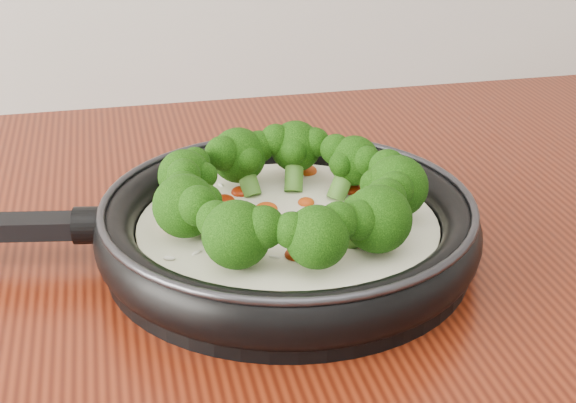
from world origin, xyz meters
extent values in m
cylinder|color=black|center=(-0.09, 1.08, 0.91)|extent=(0.34, 0.34, 0.01)
torus|color=black|center=(-0.09, 1.08, 0.93)|extent=(0.35, 0.35, 0.03)
torus|color=#2D2D33|center=(-0.09, 1.08, 0.95)|extent=(0.34, 0.34, 0.01)
cylinder|color=black|center=(-0.24, 1.11, 0.93)|extent=(0.03, 0.03, 0.03)
cylinder|color=white|center=(-0.09, 1.08, 0.92)|extent=(0.28, 0.28, 0.02)
ellipsoid|color=maroon|center=(-0.10, 1.08, 0.93)|extent=(0.02, 0.02, 0.01)
ellipsoid|color=maroon|center=(-0.11, 1.10, 0.93)|extent=(0.03, 0.03, 0.01)
ellipsoid|color=#CA410C|center=(-0.01, 1.13, 0.93)|extent=(0.03, 0.03, 0.01)
ellipsoid|color=maroon|center=(-0.15, 1.11, 0.93)|extent=(0.02, 0.02, 0.01)
ellipsoid|color=maroon|center=(-0.13, 1.13, 0.93)|extent=(0.03, 0.03, 0.01)
ellipsoid|color=#CA410C|center=(-0.07, 1.11, 0.93)|extent=(0.02, 0.02, 0.01)
ellipsoid|color=maroon|center=(-0.10, 1.03, 0.93)|extent=(0.02, 0.02, 0.01)
ellipsoid|color=maroon|center=(-0.12, 1.14, 0.93)|extent=(0.02, 0.02, 0.01)
ellipsoid|color=#CA410C|center=(-0.08, 1.09, 0.93)|extent=(0.02, 0.02, 0.01)
ellipsoid|color=maroon|center=(-0.06, 1.07, 0.93)|extent=(0.02, 0.02, 0.01)
ellipsoid|color=maroon|center=(-0.05, 1.05, 0.93)|extent=(0.02, 0.02, 0.01)
ellipsoid|color=#CA410C|center=(-0.05, 1.18, 0.93)|extent=(0.03, 0.03, 0.01)
ellipsoid|color=maroon|center=(-0.14, 1.03, 0.93)|extent=(0.02, 0.02, 0.01)
ellipsoid|color=maroon|center=(-0.02, 1.13, 0.93)|extent=(0.03, 0.03, 0.01)
ellipsoid|color=#CA410C|center=(-0.07, 1.03, 0.93)|extent=(0.02, 0.02, 0.01)
ellipsoid|color=maroon|center=(-0.08, 1.07, 0.93)|extent=(0.02, 0.02, 0.01)
ellipsoid|color=maroon|center=(-0.18, 1.09, 0.93)|extent=(0.03, 0.03, 0.01)
ellipsoid|color=#CA410C|center=(-0.10, 1.11, 0.93)|extent=(0.02, 0.02, 0.01)
ellipsoid|color=maroon|center=(-0.04, 1.05, 0.93)|extent=(0.03, 0.03, 0.01)
ellipsoid|color=white|center=(-0.10, 1.09, 0.93)|extent=(0.01, 0.01, 0.00)
ellipsoid|color=white|center=(-0.13, 1.05, 0.93)|extent=(0.01, 0.01, 0.00)
ellipsoid|color=white|center=(-0.09, 1.08, 0.93)|extent=(0.01, 0.01, 0.00)
ellipsoid|color=white|center=(-0.13, 1.16, 0.93)|extent=(0.01, 0.01, 0.00)
ellipsoid|color=white|center=(-0.16, 1.16, 0.93)|extent=(0.01, 0.01, 0.00)
ellipsoid|color=white|center=(-0.07, 1.08, 0.93)|extent=(0.01, 0.01, 0.00)
ellipsoid|color=white|center=(-0.07, 0.98, 0.93)|extent=(0.01, 0.00, 0.00)
ellipsoid|color=white|center=(-0.11, 1.05, 0.93)|extent=(0.01, 0.01, 0.00)
ellipsoid|color=white|center=(-0.08, 1.07, 0.93)|extent=(0.01, 0.01, 0.00)
ellipsoid|color=white|center=(-0.06, 1.17, 0.93)|extent=(0.01, 0.01, 0.00)
ellipsoid|color=white|center=(-0.07, 1.08, 0.93)|extent=(0.01, 0.01, 0.00)
ellipsoid|color=white|center=(-0.07, 1.08, 0.93)|extent=(0.01, 0.01, 0.00)
ellipsoid|color=white|center=(-0.19, 1.04, 0.93)|extent=(0.01, 0.01, 0.00)
ellipsoid|color=white|center=(-0.05, 1.04, 0.93)|extent=(0.01, 0.01, 0.00)
ellipsoid|color=white|center=(-0.11, 1.03, 0.93)|extent=(0.01, 0.01, 0.00)
ellipsoid|color=white|center=(-0.17, 1.05, 0.93)|extent=(0.01, 0.01, 0.00)
ellipsoid|color=white|center=(-0.04, 1.03, 0.93)|extent=(0.01, 0.01, 0.00)
ellipsoid|color=white|center=(-0.10, 1.08, 0.93)|extent=(0.01, 0.01, 0.00)
cylinder|color=#548F2E|center=(-0.02, 1.07, 0.95)|extent=(0.04, 0.02, 0.04)
sphere|color=black|center=(-0.01, 1.06, 0.96)|extent=(0.06, 0.06, 0.05)
sphere|color=black|center=(-0.01, 1.08, 0.97)|extent=(0.04, 0.04, 0.03)
sphere|color=black|center=(-0.01, 1.04, 0.97)|extent=(0.03, 0.03, 0.03)
sphere|color=black|center=(-0.02, 1.07, 0.97)|extent=(0.03, 0.03, 0.02)
cylinder|color=#548F2E|center=(-0.03, 1.12, 0.94)|extent=(0.03, 0.03, 0.03)
sphere|color=black|center=(-0.02, 1.13, 0.96)|extent=(0.05, 0.05, 0.04)
sphere|color=black|center=(-0.04, 1.14, 0.97)|extent=(0.03, 0.03, 0.03)
sphere|color=black|center=(-0.02, 1.11, 0.97)|extent=(0.03, 0.03, 0.02)
sphere|color=black|center=(-0.04, 1.12, 0.96)|extent=(0.02, 0.02, 0.02)
cylinder|color=#548F2E|center=(-0.07, 1.15, 0.95)|extent=(0.02, 0.04, 0.04)
sphere|color=black|center=(-0.06, 1.16, 0.96)|extent=(0.05, 0.05, 0.04)
sphere|color=black|center=(-0.08, 1.16, 0.97)|extent=(0.03, 0.03, 0.03)
sphere|color=black|center=(-0.05, 1.15, 0.97)|extent=(0.03, 0.03, 0.03)
sphere|color=black|center=(-0.07, 1.15, 0.97)|extent=(0.03, 0.03, 0.02)
cylinder|color=#548F2E|center=(-0.11, 1.14, 0.94)|extent=(0.02, 0.03, 0.03)
sphere|color=black|center=(-0.12, 1.16, 0.96)|extent=(0.06, 0.06, 0.05)
sphere|color=black|center=(-0.13, 1.15, 0.97)|extent=(0.03, 0.03, 0.03)
sphere|color=black|center=(-0.10, 1.16, 0.97)|extent=(0.03, 0.03, 0.03)
sphere|color=black|center=(-0.11, 1.14, 0.96)|extent=(0.03, 0.03, 0.02)
cylinder|color=#548F2E|center=(-0.15, 1.11, 0.95)|extent=(0.04, 0.03, 0.04)
sphere|color=black|center=(-0.17, 1.12, 0.96)|extent=(0.05, 0.05, 0.04)
sphere|color=black|center=(-0.17, 1.10, 0.97)|extent=(0.03, 0.03, 0.03)
sphere|color=black|center=(-0.16, 1.13, 0.97)|extent=(0.03, 0.03, 0.02)
sphere|color=black|center=(-0.15, 1.11, 0.97)|extent=(0.02, 0.02, 0.02)
cylinder|color=#548F2E|center=(-0.16, 1.07, 0.94)|extent=(0.03, 0.02, 0.03)
sphere|color=black|center=(-0.17, 1.07, 0.96)|extent=(0.06, 0.06, 0.05)
sphere|color=black|center=(-0.16, 1.05, 0.97)|extent=(0.04, 0.04, 0.03)
sphere|color=black|center=(-0.17, 1.09, 0.97)|extent=(0.03, 0.03, 0.03)
sphere|color=black|center=(-0.15, 1.07, 0.96)|extent=(0.03, 0.03, 0.02)
cylinder|color=#548F2E|center=(-0.13, 1.03, 0.94)|extent=(0.03, 0.03, 0.03)
sphere|color=black|center=(-0.14, 1.02, 0.96)|extent=(0.06, 0.06, 0.05)
sphere|color=black|center=(-0.12, 1.01, 0.97)|extent=(0.04, 0.04, 0.03)
sphere|color=black|center=(-0.15, 1.03, 0.96)|extent=(0.03, 0.03, 0.03)
sphere|color=black|center=(-0.13, 1.03, 0.96)|extent=(0.03, 0.03, 0.02)
cylinder|color=#548F2E|center=(-0.09, 1.01, 0.94)|extent=(0.02, 0.03, 0.03)
sphere|color=black|center=(-0.09, 1.00, 0.96)|extent=(0.05, 0.05, 0.05)
sphere|color=black|center=(-0.07, 1.00, 0.97)|extent=(0.03, 0.03, 0.03)
sphere|color=black|center=(-0.10, 1.00, 0.97)|extent=(0.03, 0.03, 0.03)
sphere|color=black|center=(-0.09, 1.01, 0.96)|extent=(0.03, 0.03, 0.02)
cylinder|color=#548F2E|center=(-0.05, 1.03, 0.94)|extent=(0.03, 0.03, 0.03)
sphere|color=black|center=(-0.04, 1.02, 0.96)|extent=(0.06, 0.06, 0.05)
sphere|color=black|center=(-0.03, 1.03, 0.97)|extent=(0.04, 0.04, 0.03)
sphere|color=black|center=(-0.05, 1.01, 0.97)|extent=(0.03, 0.03, 0.03)
sphere|color=black|center=(-0.05, 1.03, 0.96)|extent=(0.03, 0.03, 0.03)
camera|label=1|loc=(-0.22, 0.50, 1.23)|focal=52.04mm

